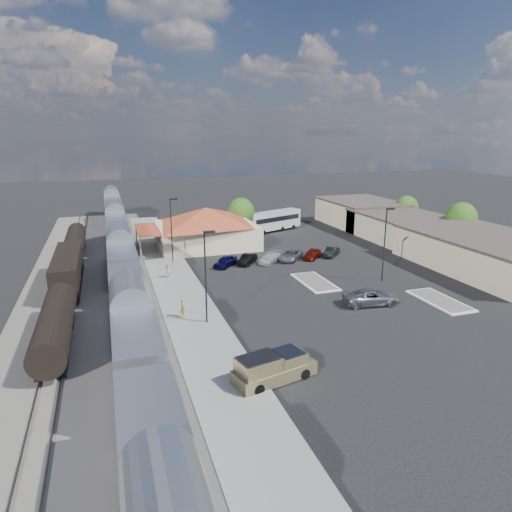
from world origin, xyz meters
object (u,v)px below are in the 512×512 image
object	(u,v)px
pickup_truck	(274,368)
suv	(371,297)
coach_bus	(274,220)
station_depot	(206,227)

from	to	relation	value
pickup_truck	suv	xyz separation A→B (m)	(14.98, 11.12, -0.19)
pickup_truck	coach_bus	distance (m)	52.28
coach_bus	suv	bearing A→B (deg)	153.23
station_depot	suv	size ratio (longest dim) A/B	3.10
station_depot	pickup_truck	size ratio (longest dim) A/B	2.80
suv	coach_bus	distance (m)	38.05
pickup_truck	suv	distance (m)	18.65
pickup_truck	suv	size ratio (longest dim) A/B	1.11
pickup_truck	coach_bus	size ratio (longest dim) A/B	0.57
pickup_truck	suv	bearing A→B (deg)	-67.18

